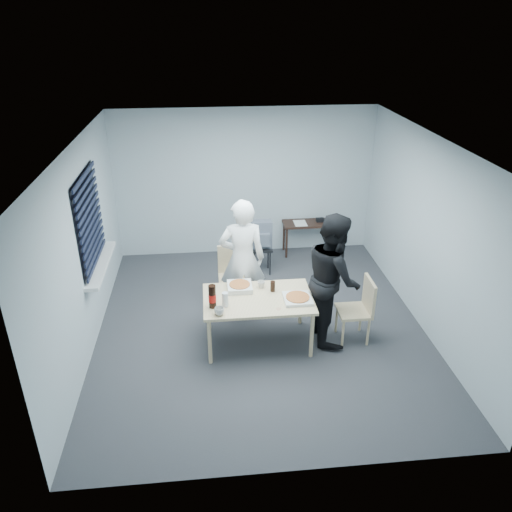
{
  "coord_description": "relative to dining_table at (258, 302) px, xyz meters",
  "views": [
    {
      "loc": [
        -0.68,
        -5.85,
        4.0
      ],
      "look_at": [
        -0.06,
        0.1,
        1.05
      ],
      "focal_mm": 35.0,
      "sensor_mm": 36.0,
      "label": 1
    }
  ],
  "objects": [
    {
      "name": "backpack",
      "position": [
        0.27,
        1.97,
        0.07
      ],
      "size": [
        0.33,
        0.24,
        0.47
      ],
      "rotation": [
        0.0,
        0.0,
        -0.35
      ],
      "color": "slate",
      "rests_on": "stool"
    },
    {
      "name": "chair_far",
      "position": [
        -0.27,
        1.08,
        -0.11
      ],
      "size": [
        0.42,
        0.42,
        0.89
      ],
      "color": "beige",
      "rests_on": "ground"
    },
    {
      "name": "room",
      "position": [
        -2.12,
        0.77,
        0.82
      ],
      "size": [
        5.0,
        5.0,
        5.0
      ],
      "color": "#302F35",
      "rests_on": "ground"
    },
    {
      "name": "mug_a",
      "position": [
        -0.51,
        -0.35,
        0.11
      ],
      "size": [
        0.17,
        0.17,
        0.1
      ],
      "primitive_type": "imported",
      "rotation": [
        0.0,
        0.0,
        0.52
      ],
      "color": "silver",
      "rests_on": "dining_table"
    },
    {
      "name": "chair_right",
      "position": [
        1.35,
        -0.05,
        -0.11
      ],
      "size": [
        0.42,
        0.42,
        0.89
      ],
      "color": "beige",
      "rests_on": "ground"
    },
    {
      "name": "pizza_box_a",
      "position": [
        -0.22,
        0.25,
        0.1
      ],
      "size": [
        0.32,
        0.32,
        0.08
      ],
      "rotation": [
        0.0,
        0.0,
        0.23
      ],
      "color": "white",
      "rests_on": "dining_table"
    },
    {
      "name": "side_table",
      "position": [
        1.19,
        2.65,
        -0.11
      ],
      "size": [
        0.9,
        0.4,
        0.6
      ],
      "color": "#301E17",
      "rests_on": "ground"
    },
    {
      "name": "pizza_box_b",
      "position": [
        0.5,
        -0.1,
        0.08
      ],
      "size": [
        0.36,
        0.36,
        0.05
      ],
      "rotation": [
        0.0,
        0.0,
        -0.07
      ],
      "color": "white",
      "rests_on": "dining_table"
    },
    {
      "name": "black_box",
      "position": [
        1.41,
        2.67,
        0.0
      ],
      "size": [
        0.17,
        0.14,
        0.06
      ],
      "primitive_type": "cube",
      "rotation": [
        0.0,
        0.0,
        -0.35
      ],
      "color": "black",
      "rests_on": "side_table"
    },
    {
      "name": "mug_b",
      "position": [
        0.07,
        0.26,
        0.11
      ],
      "size": [
        0.1,
        0.1,
        0.09
      ],
      "primitive_type": "imported",
      "color": "silver",
      "rests_on": "dining_table"
    },
    {
      "name": "plastic_cups",
      "position": [
        -0.43,
        -0.15,
        0.16
      ],
      "size": [
        0.1,
        0.1,
        0.19
      ],
      "primitive_type": "cylinder",
      "rotation": [
        0.0,
        0.0,
        0.26
      ],
      "color": "silver",
      "rests_on": "dining_table"
    },
    {
      "name": "dining_table",
      "position": [
        0.0,
        0.0,
        0.0
      ],
      "size": [
        1.41,
        0.89,
        0.68
      ],
      "color": "beige",
      "rests_on": "ground"
    },
    {
      "name": "papers",
      "position": [
        1.04,
        2.62,
        -0.02
      ],
      "size": [
        0.28,
        0.34,
        0.0
      ],
      "primitive_type": "cube",
      "rotation": [
        0.0,
        0.0,
        0.24
      ],
      "color": "white",
      "rests_on": "side_table"
    },
    {
      "name": "person_black",
      "position": [
        0.99,
        0.07,
        0.26
      ],
      "size": [
        0.47,
        0.86,
        1.77
      ],
      "primitive_type": "imported",
      "rotation": [
        0.0,
        0.0,
        1.57
      ],
      "color": "black",
      "rests_on": "ground"
    },
    {
      "name": "person_white",
      "position": [
        -0.14,
        0.72,
        0.26
      ],
      "size": [
        0.65,
        0.42,
        1.77
      ],
      "primitive_type": "imported",
      "rotation": [
        0.0,
        0.0,
        3.14
      ],
      "color": "white",
      "rests_on": "ground"
    },
    {
      "name": "stool",
      "position": [
        0.27,
        1.98,
        -0.27
      ],
      "size": [
        0.34,
        0.34,
        0.47
      ],
      "color": "black",
      "rests_on": "ground"
    },
    {
      "name": "rubber_band",
      "position": [
        0.23,
        -0.3,
        0.06
      ],
      "size": [
        0.05,
        0.05,
        0.0
      ],
      "primitive_type": "torus",
      "rotation": [
        0.0,
        0.0,
        0.02
      ],
      "color": "red",
      "rests_on": "dining_table"
    },
    {
      "name": "soda_bottle",
      "position": [
        -0.59,
        -0.17,
        0.21
      ],
      "size": [
        0.1,
        0.1,
        0.31
      ],
      "rotation": [
        0.0,
        0.0,
        -0.12
      ],
      "color": "black",
      "rests_on": "dining_table"
    },
    {
      "name": "cola_glass",
      "position": [
        0.21,
        0.15,
        0.13
      ],
      "size": [
        0.09,
        0.09,
        0.14
      ],
      "primitive_type": "cylinder",
      "rotation": [
        0.0,
        0.0,
        -0.39
      ],
      "color": "black",
      "rests_on": "dining_table"
    }
  ]
}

